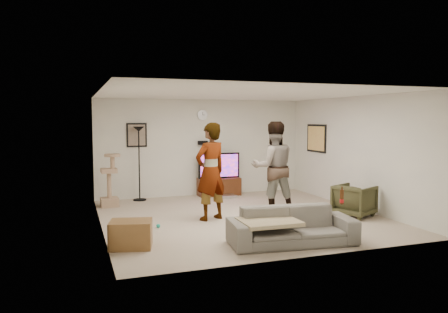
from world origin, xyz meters
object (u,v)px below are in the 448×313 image
object	(u,v)px
person_right	(273,167)
side_table	(131,234)
sofa	(292,226)
armchair	(354,201)
beer_bottle	(342,197)
floor_lamp	(139,164)
person_left	(211,171)
tv	(219,166)
cat_tree	(109,180)
tv_stand	(219,187)

from	to	relation	value
person_right	side_table	size ratio (longest dim) A/B	3.06
sofa	person_right	bearing A→B (deg)	78.11
armchair	beer_bottle	bearing A→B (deg)	112.52
sofa	side_table	xyz separation A→B (m)	(-2.46, 0.66, -0.08)
beer_bottle	floor_lamp	bearing A→B (deg)	120.17
person_left	side_table	xyz separation A→B (m)	(-1.74, -1.38, -0.75)
person_right	beer_bottle	size ratio (longest dim) A/B	7.79
tv	person_left	xyz separation A→B (m)	(-1.04, -2.55, 0.18)
tv	side_table	bearing A→B (deg)	-125.24
cat_tree	person_right	world-z (taller)	person_right
tv_stand	person_right	size ratio (longest dim) A/B	0.56
side_table	floor_lamp	bearing A→B (deg)	79.69
tv	person_right	size ratio (longest dim) A/B	0.57
tv	armchair	distance (m)	3.76
side_table	armchair	bearing A→B (deg)	8.45
sofa	side_table	distance (m)	2.54
armchair	cat_tree	bearing A→B (deg)	34.98
cat_tree	side_table	size ratio (longest dim) A/B	1.91
tv	person_left	distance (m)	2.76
person_left	beer_bottle	size ratio (longest dim) A/B	7.72
person_left	armchair	distance (m)	3.03
floor_lamp	side_table	distance (m)	4.05
floor_lamp	beer_bottle	size ratio (longest dim) A/B	7.23
floor_lamp	sofa	distance (m)	4.94
sofa	side_table	size ratio (longest dim) A/B	3.15
sofa	tv	bearing A→B (deg)	92.64
tv	floor_lamp	world-z (taller)	floor_lamp
person_right	side_table	world-z (taller)	person_right
person_left	sofa	distance (m)	2.27
tv_stand	person_left	world-z (taller)	person_left
sofa	beer_bottle	size ratio (longest dim) A/B	8.04
cat_tree	sofa	bearing A→B (deg)	-58.30
cat_tree	beer_bottle	distance (m)	5.31
cat_tree	tv	bearing A→B (deg)	10.75
cat_tree	beer_bottle	bearing A→B (deg)	-49.79
tv_stand	beer_bottle	world-z (taller)	beer_bottle
tv	person_right	world-z (taller)	person_right
side_table	cat_tree	bearing A→B (deg)	90.84
floor_lamp	sofa	bearing A→B (deg)	-69.21
person_left	beer_bottle	bearing A→B (deg)	106.76
sofa	beer_bottle	distance (m)	1.01
tv_stand	cat_tree	world-z (taller)	cat_tree
tv	person_right	bearing A→B (deg)	-79.51
person_right	cat_tree	bearing A→B (deg)	-19.69
sofa	armchair	distance (m)	2.55
cat_tree	person_right	xyz separation A→B (m)	(3.26, -1.80, 0.37)
tv	person_right	distance (m)	2.39
sofa	side_table	world-z (taller)	sofa
floor_lamp	person_right	size ratio (longest dim) A/B	0.93
sofa	side_table	bearing A→B (deg)	171.64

